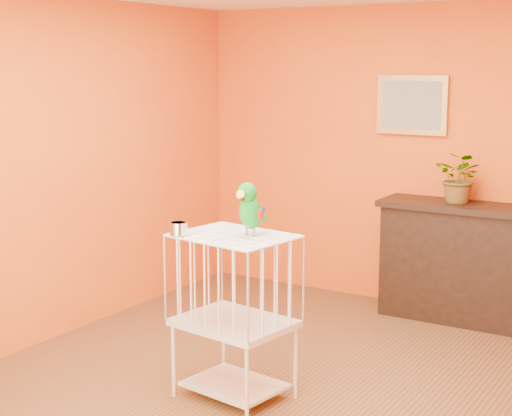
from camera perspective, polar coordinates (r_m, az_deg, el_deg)
The scene contains 8 objects.
ground at distance 5.23m, azimuth 1.73°, elevation -13.10°, with size 4.50×4.50×0.00m, color brown.
room_shell at distance 4.82m, azimuth 1.83°, elevation 4.43°, with size 4.50×4.50×4.50m.
console_cabinet at distance 6.65m, azimuth 14.56°, elevation -3.84°, with size 1.32×0.47×0.98m.
potted_plant at distance 6.52m, azimuth 14.60°, elevation 1.74°, with size 0.38×0.42×0.33m, color #26722D.
framed_picture at distance 6.82m, azimuth 11.26°, elevation 7.36°, with size 0.62×0.04×0.50m.
birdcage at distance 4.93m, azimuth -1.60°, elevation -7.76°, with size 0.75×0.62×1.05m.
feed_cup at distance 4.81m, azimuth -5.66°, elevation -1.49°, with size 0.11×0.11×0.08m, color silver.
parrot at distance 4.75m, azimuth -0.43°, elevation -0.03°, with size 0.16×0.30×0.34m.
Camera 1 is at (2.39, -4.16, 2.08)m, focal length 55.00 mm.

